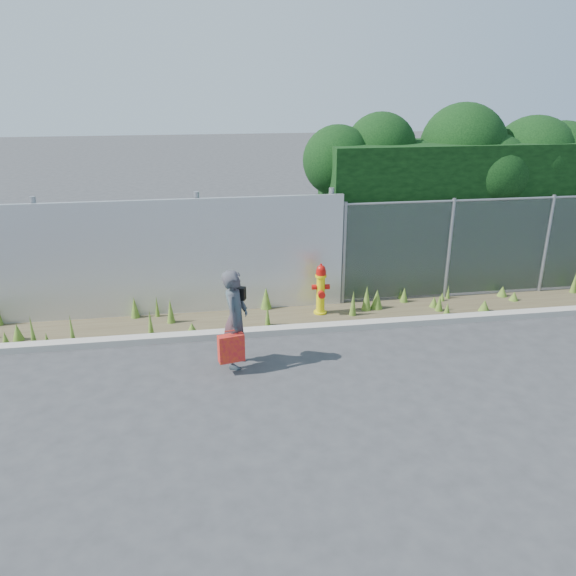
# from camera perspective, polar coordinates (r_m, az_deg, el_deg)

# --- Properties ---
(ground) EXTENTS (80.00, 80.00, 0.00)m
(ground) POSITION_cam_1_polar(r_m,az_deg,el_deg) (8.39, 3.58, -9.64)
(ground) COLOR #343436
(ground) RESTS_ON ground
(curb) EXTENTS (16.00, 0.22, 0.12)m
(curb) POSITION_cam_1_polar(r_m,az_deg,el_deg) (9.93, 1.35, -4.19)
(curb) COLOR #A29B92
(curb) RESTS_ON ground
(weed_strip) EXTENTS (16.00, 1.27, 0.54)m
(weed_strip) POSITION_cam_1_polar(r_m,az_deg,el_deg) (10.43, -1.05, -2.52)
(weed_strip) COLOR #493E2A
(weed_strip) RESTS_ON ground
(corrugated_fence) EXTENTS (8.50, 0.21, 2.30)m
(corrugated_fence) POSITION_cam_1_polar(r_m,az_deg,el_deg) (10.66, -17.27, 2.64)
(corrugated_fence) COLOR silver
(corrugated_fence) RESTS_ON ground
(chainlink_fence) EXTENTS (6.50, 0.07, 2.05)m
(chainlink_fence) POSITION_cam_1_polar(r_m,az_deg,el_deg) (12.09, 20.58, 3.95)
(chainlink_fence) COLOR gray
(chainlink_fence) RESTS_ON ground
(hedge) EXTENTS (7.75, 2.04, 3.77)m
(hedge) POSITION_cam_1_polar(r_m,az_deg,el_deg) (12.85, 19.63, 9.64)
(hedge) COLOR black
(hedge) RESTS_ON ground
(fire_hydrant) EXTENTS (0.34, 0.30, 1.00)m
(fire_hydrant) POSITION_cam_1_polar(r_m,az_deg,el_deg) (10.53, 3.34, -0.21)
(fire_hydrant) COLOR yellow
(fire_hydrant) RESTS_ON ground
(woman) EXTENTS (0.53, 0.66, 1.56)m
(woman) POSITION_cam_1_polar(r_m,az_deg,el_deg) (8.58, -5.36, -3.14)
(woman) COLOR #106067
(woman) RESTS_ON ground
(red_tote_bag) EXTENTS (0.39, 0.14, 0.51)m
(red_tote_bag) POSITION_cam_1_polar(r_m,az_deg,el_deg) (8.51, -5.79, -6.09)
(red_tote_bag) COLOR #B10A29
(black_shoulder_bag) EXTENTS (0.26, 0.11, 0.20)m
(black_shoulder_bag) POSITION_cam_1_polar(r_m,az_deg,el_deg) (8.57, -5.21, -0.52)
(black_shoulder_bag) COLOR black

